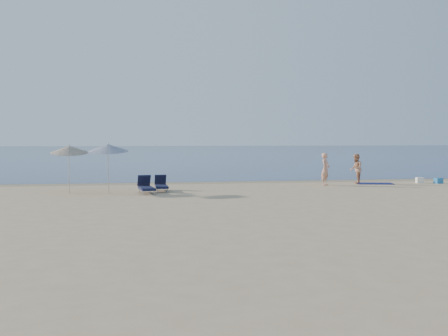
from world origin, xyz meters
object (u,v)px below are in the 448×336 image
at_px(person_right, 356,169).
at_px(umbrella_near, 108,148).
at_px(person_left, 325,169).
at_px(blue_cooler, 438,181).

relative_size(person_right, umbrella_near, 0.69).
distance_m(person_left, blue_cooler, 6.64).
bearing_deg(person_right, person_left, -50.47).
bearing_deg(umbrella_near, blue_cooler, 13.97).
height_order(blue_cooler, umbrella_near, umbrella_near).
bearing_deg(umbrella_near, person_left, 18.15).
distance_m(person_left, umbrella_near, 11.54).
bearing_deg(person_left, person_right, -31.95).
distance_m(blue_cooler, umbrella_near, 18.11).
bearing_deg(blue_cooler, person_left, 168.28).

